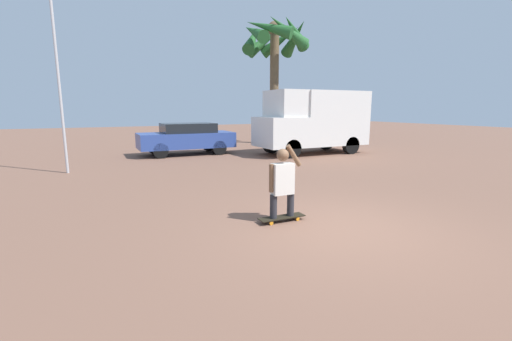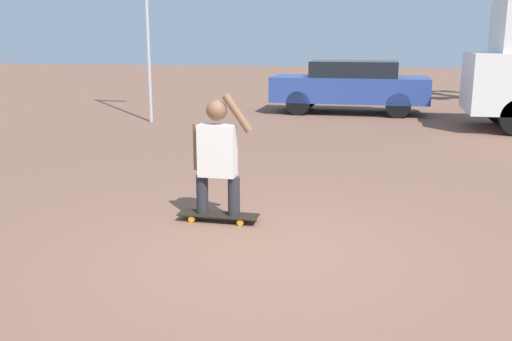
# 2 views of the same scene
# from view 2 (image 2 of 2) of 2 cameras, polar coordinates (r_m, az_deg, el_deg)

# --- Properties ---
(ground_plane) EXTENTS (80.00, 80.00, 0.00)m
(ground_plane) POSITION_cam_2_polar(r_m,az_deg,el_deg) (5.79, 1.57, -8.28)
(ground_plane) COLOR brown
(skateboard) EXTENTS (0.95, 0.26, 0.09)m
(skateboard) POSITION_cam_2_polar(r_m,az_deg,el_deg) (6.75, -3.79, -4.48)
(skateboard) COLOR black
(skateboard) RESTS_ON ground_plane
(person_skateboarder) EXTENTS (0.71, 0.24, 1.42)m
(person_skateboarder) POSITION_cam_2_polar(r_m,az_deg,el_deg) (6.57, -3.90, 1.88)
(person_skateboarder) COLOR #28282D
(person_skateboarder) RESTS_ON skateboard
(parked_car_blue) EXTENTS (4.43, 1.86, 1.50)m
(parked_car_blue) POSITION_cam_2_polar(r_m,az_deg,el_deg) (16.88, 9.45, 8.42)
(parked_car_blue) COLOR black
(parked_car_blue) RESTS_ON ground_plane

